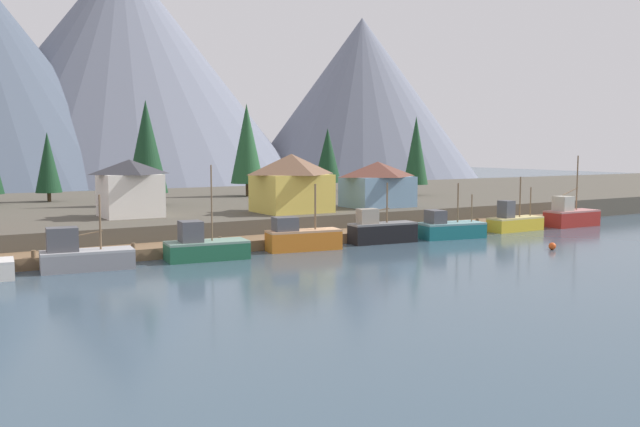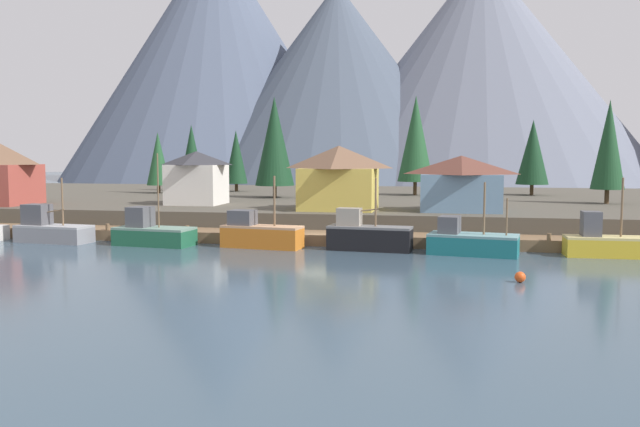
{
  "view_description": "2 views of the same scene",
  "coord_description": "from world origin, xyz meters",
  "px_view_note": "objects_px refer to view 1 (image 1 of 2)",
  "views": [
    {
      "loc": [
        -36.46,
        -58.06,
        9.81
      ],
      "look_at": [
        0.73,
        3.52,
        2.83
      ],
      "focal_mm": 38.62,
      "sensor_mm": 36.0,
      "label": 1
    },
    {
      "loc": [
        11.57,
        -57.11,
        8.18
      ],
      "look_at": [
        0.3,
        1.38,
        2.82
      ],
      "focal_mm": 37.12,
      "sensor_mm": 36.0,
      "label": 2
    }
  ],
  "objects_px": {
    "fishing_boat_teal": "(449,229)",
    "fishing_boat_yellow": "(514,222)",
    "conifer_mid_left": "(247,144)",
    "house_blue": "(378,184)",
    "fishing_boat_orange": "(301,238)",
    "fishing_boat_black": "(381,231)",
    "conifer_near_left": "(328,155)",
    "conifer_back_right": "(48,162)",
    "fishing_boat_red": "(571,216)",
    "conifer_near_right": "(146,147)",
    "house_white": "(130,188)",
    "conifer_back_left": "(416,151)",
    "fishing_boat_grey": "(83,256)",
    "channel_buoy": "(552,246)",
    "fishing_boat_green": "(204,247)",
    "house_yellow": "(291,182)"
  },
  "relations": [
    {
      "from": "fishing_boat_teal",
      "to": "conifer_back_left",
      "type": "distance_m",
      "value": 31.32
    },
    {
      "from": "fishing_boat_yellow",
      "to": "conifer_back_left",
      "type": "distance_m",
      "value": 26.58
    },
    {
      "from": "fishing_boat_red",
      "to": "conifer_mid_left",
      "type": "relative_size",
      "value": 0.64
    },
    {
      "from": "house_blue",
      "to": "fishing_boat_orange",
      "type": "bearing_deg",
      "value": -145.89
    },
    {
      "from": "conifer_mid_left",
      "to": "conifer_back_right",
      "type": "distance_m",
      "value": 27.69
    },
    {
      "from": "fishing_boat_teal",
      "to": "conifer_back_right",
      "type": "bearing_deg",
      "value": 138.34
    },
    {
      "from": "fishing_boat_grey",
      "to": "channel_buoy",
      "type": "bearing_deg",
      "value": -9.56
    },
    {
      "from": "fishing_boat_grey",
      "to": "conifer_mid_left",
      "type": "relative_size",
      "value": 0.54
    },
    {
      "from": "conifer_back_right",
      "to": "conifer_near_right",
      "type": "bearing_deg",
      "value": -53.76
    },
    {
      "from": "conifer_near_left",
      "to": "fishing_boat_grey",
      "type": "bearing_deg",
      "value": -140.07
    },
    {
      "from": "fishing_boat_green",
      "to": "fishing_boat_teal",
      "type": "distance_m",
      "value": 27.95
    },
    {
      "from": "conifer_back_left",
      "to": "conifer_back_right",
      "type": "distance_m",
      "value": 52.2
    },
    {
      "from": "conifer_back_right",
      "to": "channel_buoy",
      "type": "distance_m",
      "value": 64.87
    },
    {
      "from": "fishing_boat_red",
      "to": "conifer_back_left",
      "type": "bearing_deg",
      "value": 100.75
    },
    {
      "from": "conifer_near_right",
      "to": "conifer_back_right",
      "type": "height_order",
      "value": "conifer_near_right"
    },
    {
      "from": "fishing_boat_red",
      "to": "conifer_back_left",
      "type": "height_order",
      "value": "conifer_back_left"
    },
    {
      "from": "fishing_boat_grey",
      "to": "house_yellow",
      "type": "xyz_separation_m",
      "value": [
        25.31,
        11.46,
        4.68
      ]
    },
    {
      "from": "conifer_mid_left",
      "to": "conifer_back_right",
      "type": "height_order",
      "value": "conifer_mid_left"
    },
    {
      "from": "fishing_boat_grey",
      "to": "channel_buoy",
      "type": "distance_m",
      "value": 42.62
    },
    {
      "from": "fishing_boat_yellow",
      "to": "conifer_mid_left",
      "type": "distance_m",
      "value": 41.47
    },
    {
      "from": "house_white",
      "to": "conifer_back_left",
      "type": "relative_size",
      "value": 0.52
    },
    {
      "from": "fishing_boat_green",
      "to": "fishing_boat_teal",
      "type": "xyz_separation_m",
      "value": [
        27.95,
        -0.22,
        -0.08
      ]
    },
    {
      "from": "house_blue",
      "to": "conifer_near_right",
      "type": "height_order",
      "value": "conifer_near_right"
    },
    {
      "from": "house_white",
      "to": "channel_buoy",
      "type": "relative_size",
      "value": 8.77
    },
    {
      "from": "fishing_boat_black",
      "to": "conifer_near_left",
      "type": "xyz_separation_m",
      "value": [
        18.09,
        39.65,
        7.19
      ]
    },
    {
      "from": "fishing_boat_black",
      "to": "house_blue",
      "type": "relative_size",
      "value": 0.89
    },
    {
      "from": "fishing_boat_teal",
      "to": "fishing_boat_yellow",
      "type": "relative_size",
      "value": 1.05
    },
    {
      "from": "house_white",
      "to": "conifer_near_left",
      "type": "height_order",
      "value": "conifer_near_left"
    },
    {
      "from": "house_yellow",
      "to": "conifer_near_right",
      "type": "distance_m",
      "value": 20.72
    },
    {
      "from": "conifer_back_right",
      "to": "fishing_boat_yellow",
      "type": "bearing_deg",
      "value": -42.64
    },
    {
      "from": "fishing_boat_teal",
      "to": "conifer_near_left",
      "type": "height_order",
      "value": "conifer_near_left"
    },
    {
      "from": "fishing_boat_teal",
      "to": "conifer_mid_left",
      "type": "bearing_deg",
      "value": 109.1
    },
    {
      "from": "fishing_boat_green",
      "to": "fishing_boat_black",
      "type": "relative_size",
      "value": 1.13
    },
    {
      "from": "house_white",
      "to": "conifer_back_right",
      "type": "xyz_separation_m",
      "value": [
        -3.7,
        25.68,
        2.18
      ]
    },
    {
      "from": "house_white",
      "to": "conifer_mid_left",
      "type": "height_order",
      "value": "conifer_mid_left"
    },
    {
      "from": "fishing_boat_black",
      "to": "conifer_near_left",
      "type": "height_order",
      "value": "conifer_near_left"
    },
    {
      "from": "conifer_back_left",
      "to": "house_yellow",
      "type": "bearing_deg",
      "value": -154.61
    },
    {
      "from": "fishing_boat_red",
      "to": "conifer_near_right",
      "type": "bearing_deg",
      "value": 148.59
    },
    {
      "from": "conifer_near_left",
      "to": "conifer_back_left",
      "type": "bearing_deg",
      "value": -66.23
    },
    {
      "from": "conifer_near_right",
      "to": "conifer_mid_left",
      "type": "height_order",
      "value": "conifer_mid_left"
    },
    {
      "from": "house_blue",
      "to": "conifer_near_right",
      "type": "distance_m",
      "value": 29.05
    },
    {
      "from": "fishing_boat_teal",
      "to": "conifer_back_left",
      "type": "bearing_deg",
      "value": 67.44
    },
    {
      "from": "conifer_near_right",
      "to": "house_white",
      "type": "bearing_deg",
      "value": -114.26
    },
    {
      "from": "fishing_boat_teal",
      "to": "fishing_boat_yellow",
      "type": "bearing_deg",
      "value": 14.15
    },
    {
      "from": "fishing_boat_red",
      "to": "house_blue",
      "type": "bearing_deg",
      "value": 151.71
    },
    {
      "from": "fishing_boat_teal",
      "to": "conifer_back_left",
      "type": "height_order",
      "value": "conifer_back_left"
    },
    {
      "from": "conifer_back_right",
      "to": "conifer_back_left",
      "type": "bearing_deg",
      "value": -18.0
    },
    {
      "from": "fishing_boat_green",
      "to": "conifer_mid_left",
      "type": "relative_size",
      "value": 0.6
    },
    {
      "from": "conifer_back_left",
      "to": "fishing_boat_grey",
      "type": "bearing_deg",
      "value": -155.09
    },
    {
      "from": "channel_buoy",
      "to": "fishing_boat_green",
      "type": "bearing_deg",
      "value": 159.05
    }
  ]
}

